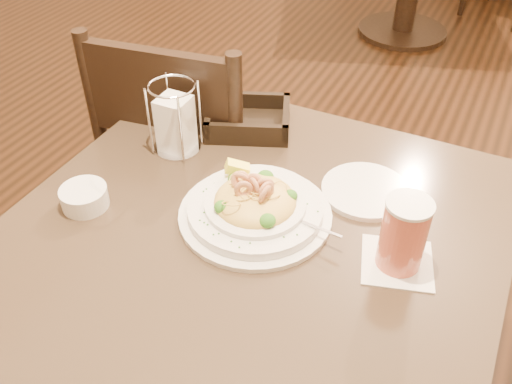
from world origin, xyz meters
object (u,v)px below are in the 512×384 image
at_px(pasta_bowl, 255,206).
at_px(napkin_caddy, 175,123).
at_px(drink_glass, 403,235).
at_px(bread_basket, 248,120).
at_px(main_table, 252,309).
at_px(butter_ramekin, 84,197).
at_px(side_plate, 366,191).
at_px(dining_chair_near, 192,169).

bearing_deg(pasta_bowl, napkin_caddy, 153.49).
bearing_deg(drink_glass, bread_basket, 147.68).
height_order(main_table, butter_ramekin, butter_ramekin).
relative_size(side_plate, butter_ramekin, 1.94).
relative_size(main_table, napkin_caddy, 5.60).
height_order(dining_chair_near, napkin_caddy, dining_chair_near).
bearing_deg(napkin_caddy, butter_ramekin, -103.99).
xyz_separation_m(drink_glass, napkin_caddy, (-0.53, 0.13, -0.00)).
xyz_separation_m(pasta_bowl, bread_basket, (-0.15, 0.27, -0.01)).
bearing_deg(main_table, dining_chair_near, 135.19).
bearing_deg(napkin_caddy, main_table, -32.11).
bearing_deg(bread_basket, main_table, -62.39).
bearing_deg(bread_basket, butter_ramekin, -112.67).
bearing_deg(dining_chair_near, drink_glass, 144.95).
bearing_deg(drink_glass, side_plate, 124.07).
bearing_deg(dining_chair_near, napkin_caddy, 109.26).
xyz_separation_m(bread_basket, side_plate, (0.32, -0.11, -0.01)).
xyz_separation_m(dining_chair_near, side_plate, (0.52, -0.16, 0.23)).
bearing_deg(pasta_bowl, dining_chair_near, 137.58).
height_order(main_table, side_plate, side_plate).
distance_m(pasta_bowl, butter_ramekin, 0.33).
bearing_deg(side_plate, bread_basket, 161.08).
bearing_deg(napkin_caddy, bread_basket, 55.08).
bearing_deg(pasta_bowl, side_plate, 43.90).
bearing_deg(bread_basket, pasta_bowl, -60.90).
relative_size(bread_basket, butter_ramekin, 2.53).
xyz_separation_m(napkin_caddy, side_plate, (0.42, 0.04, -0.06)).
bearing_deg(pasta_bowl, bread_basket, 119.10).
bearing_deg(napkin_caddy, pasta_bowl, -26.51).
distance_m(dining_chair_near, pasta_bowl, 0.54).
bearing_deg(butter_ramekin, dining_chair_near, 95.36).
height_order(pasta_bowl, side_plate, pasta_bowl).
distance_m(pasta_bowl, drink_glass, 0.28).
distance_m(bread_basket, side_plate, 0.34).
relative_size(dining_chair_near, butter_ramekin, 10.15).
distance_m(dining_chair_near, bread_basket, 0.32).
bearing_deg(main_table, side_plate, 52.19).
bearing_deg(dining_chair_near, main_table, 127.24).
distance_m(drink_glass, butter_ramekin, 0.60).
xyz_separation_m(main_table, dining_chair_near, (-0.36, 0.36, 0.00)).
bearing_deg(butter_ramekin, drink_glass, 11.14).
xyz_separation_m(pasta_bowl, butter_ramekin, (-0.31, -0.12, -0.01)).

